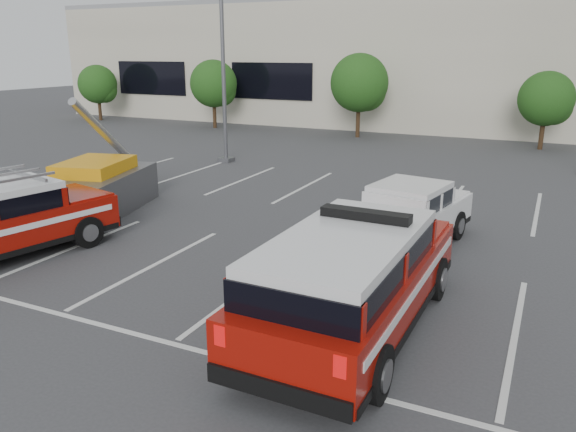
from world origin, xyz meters
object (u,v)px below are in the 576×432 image
object	(u,v)px
fire_chief_suv	(354,286)
utility_rig	(91,188)
tree_left	(215,85)
white_pickup	(401,225)
tree_mid_right	(548,101)
light_pole_left	(223,45)
convention_building	(478,54)
tree_far_left	(99,86)
tree_mid_left	(361,85)

from	to	relation	value
fire_chief_suv	utility_rig	bearing A→B (deg)	158.97
tree_left	white_pickup	bearing A→B (deg)	-46.83
tree_mid_right	light_pole_left	world-z (taller)	light_pole_left
fire_chief_suv	white_pickup	size ratio (longest dim) A/B	1.09
white_pickup	utility_rig	bearing A→B (deg)	-167.00
tree_left	utility_rig	distance (m)	20.39
convention_building	fire_chief_suv	size ratio (longest dim) A/B	9.66
tree_far_left	tree_mid_left	bearing A→B (deg)	0.00
tree_mid_left	tree_left	bearing A→B (deg)	-180.00
utility_rig	convention_building	bearing A→B (deg)	60.12
convention_building	tree_left	world-z (taller)	convention_building
light_pole_left	white_pickup	distance (m)	14.05
tree_mid_right	fire_chief_suv	xyz separation A→B (m)	(-2.41, -23.08, -1.61)
tree_left	light_pole_left	size ratio (longest dim) A/B	0.43
tree_mid_left	white_pickup	size ratio (longest dim) A/B	0.85
tree_mid_right	white_pickup	bearing A→B (deg)	-98.48
convention_building	utility_rig	bearing A→B (deg)	-105.12
convention_building	tree_mid_left	xyz separation A→B (m)	(-5.09, -9.82, -1.68)
light_pole_left	utility_rig	distance (m)	9.94
tree_mid_left	fire_chief_suv	distance (m)	24.39
white_pickup	utility_rig	distance (m)	9.94
white_pickup	light_pole_left	bearing A→B (deg)	151.09
convention_building	utility_rig	size ratio (longest dim) A/B	12.56
convention_building	tree_mid_left	size ratio (longest dim) A/B	12.38
utility_rig	tree_left	bearing A→B (deg)	96.41
tree_far_left	tree_left	distance (m)	10.00
tree_left	white_pickup	world-z (taller)	tree_left
tree_mid_right	utility_rig	world-z (taller)	tree_mid_right
tree_mid_right	tree_left	bearing A→B (deg)	180.00
tree_left	tree_mid_left	distance (m)	10.00
tree_left	convention_building	bearing A→B (deg)	33.05
tree_far_left	convention_building	bearing A→B (deg)	21.37
tree_left	fire_chief_suv	bearing A→B (deg)	-52.70
tree_mid_left	utility_rig	bearing A→B (deg)	-98.04
convention_building	tree_left	distance (m)	18.11
tree_far_left	utility_rig	bearing A→B (deg)	-47.51
convention_building	tree_mid_right	distance (m)	11.20
tree_left	fire_chief_suv	size ratio (longest dim) A/B	0.71
light_pole_left	fire_chief_suv	world-z (taller)	light_pole_left
convention_building	fire_chief_suv	world-z (taller)	convention_building
light_pole_left	tree_left	bearing A→B (deg)	124.52
tree_mid_left	light_pole_left	world-z (taller)	light_pole_left
convention_building	tree_mid_left	world-z (taller)	convention_building
fire_chief_suv	light_pole_left	bearing A→B (deg)	130.38
tree_far_left	white_pickup	xyz separation A→B (m)	(27.26, -18.40, -1.84)
convention_building	white_pickup	world-z (taller)	convention_building
tree_far_left	light_pole_left	distance (m)	19.85
tree_mid_left	utility_rig	distance (m)	19.25
convention_building	tree_far_left	world-z (taller)	convention_building
convention_building	white_pickup	bearing A→B (deg)	-85.61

